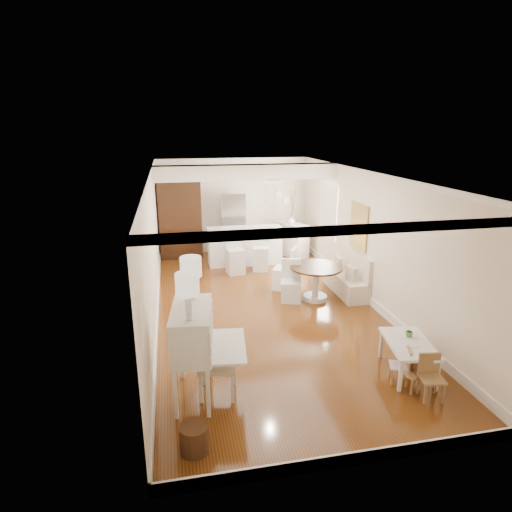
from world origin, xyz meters
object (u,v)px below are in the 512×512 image
object	(u,v)px
secretary_bureau	(193,353)
kids_chair_a	(411,373)
wicker_basket	(194,438)
breakfast_counter	(245,246)
gustavian_armchair	(217,363)
fridge	(245,224)
sideboard	(292,239)
bar_stool_right	(260,252)
slip_chair_near	(291,281)
kids_table	(407,358)
kids_chair_b	(399,365)
kids_chair_c	(432,378)
slip_chair_far	(285,268)
pantry_cabinet	(180,218)
dining_table	(316,283)
bar_stool_left	(235,254)

from	to	relation	value
secretary_bureau	kids_chair_a	xyz separation A→B (m)	(3.09, -0.45, -0.42)
wicker_basket	breakfast_counter	bearing A→B (deg)	75.22
gustavian_armchair	kids_chair_a	bearing A→B (deg)	-88.00
fridge	kids_chair_a	bearing A→B (deg)	-81.46
gustavian_armchair	sideboard	xyz separation A→B (m)	(2.95, 6.43, -0.01)
bar_stool_right	slip_chair_near	bearing A→B (deg)	-73.14
secretary_bureau	kids_table	xyz separation A→B (m)	(3.26, -0.06, -0.41)
kids_chair_a	kids_chair_b	bearing A→B (deg)	175.80
kids_chair_c	slip_chair_far	bearing A→B (deg)	110.14
kids_table	slip_chair_far	bearing A→B (deg)	103.07
pantry_cabinet	sideboard	xyz separation A→B (m)	(3.21, -0.57, -0.67)
kids_chair_b	dining_table	xyz separation A→B (m)	(-0.17, 3.29, 0.10)
bar_stool_left	pantry_cabinet	xyz separation A→B (m)	(-1.31, 1.87, 0.63)
bar_stool_left	fridge	xyz separation A→B (m)	(0.59, 1.84, 0.38)
kids_table	slip_chair_near	size ratio (longest dim) A/B	1.17
wicker_basket	bar_stool_left	xyz separation A→B (m)	(1.46, 6.21, 0.35)
breakfast_counter	gustavian_armchair	bearing A→B (deg)	-103.67
slip_chair_far	wicker_basket	bearing A→B (deg)	2.82
kids_chair_c	sideboard	distance (m)	7.15
dining_table	pantry_cabinet	world-z (taller)	pantry_cabinet
gustavian_armchair	pantry_cabinet	bearing A→B (deg)	13.43
fridge	slip_chair_far	bearing A→B (deg)	-82.99
kids_table	kids_chair_c	xyz separation A→B (m)	(-0.02, -0.66, 0.06)
dining_table	slip_chair_far	world-z (taller)	slip_chair_far
kids_chair_b	dining_table	size ratio (longest dim) A/B	0.50
kids_chair_a	fridge	distance (m)	7.53
kids_chair_a	dining_table	bearing A→B (deg)	158.04
slip_chair_near	pantry_cabinet	xyz separation A→B (m)	(-2.23, 3.90, 0.70)
wicker_basket	bar_stool_left	bearing A→B (deg)	76.77
secretary_bureau	dining_table	world-z (taller)	secretary_bureau
secretary_bureau	kids_chair_b	size ratio (longest dim) A/B	2.38
gustavian_armchair	wicker_basket	world-z (taller)	gustavian_armchair
kids_table	dining_table	size ratio (longest dim) A/B	0.93
kids_table	fridge	size ratio (longest dim) A/B	0.59
gustavian_armchair	kids_table	bearing A→B (deg)	-79.82
slip_chair_near	breakfast_counter	size ratio (longest dim) A/B	0.44
slip_chair_far	bar_stool_left	world-z (taller)	bar_stool_left
gustavian_armchair	slip_chair_near	size ratio (longest dim) A/B	1.08
fridge	kids_chair_c	bearing A→B (deg)	-80.60
secretary_bureau	kids_chair_b	bearing A→B (deg)	1.90
kids_chair_b	bar_stool_right	world-z (taller)	bar_stool_right
gustavian_armchair	kids_chair_b	world-z (taller)	gustavian_armchair
pantry_cabinet	kids_chair_b	bearing A→B (deg)	-67.96
dining_table	slip_chair_near	world-z (taller)	slip_chair_near
breakfast_counter	fridge	bearing A→B (deg)	79.22
gustavian_armchair	fridge	distance (m)	7.17
slip_chair_near	breakfast_counter	distance (m)	2.87
kids_chair_a	sideboard	distance (m)	6.89
bar_stool_left	bar_stool_right	xyz separation A→B (m)	(0.69, 0.14, -0.02)
slip_chair_near	slip_chair_far	distance (m)	0.74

